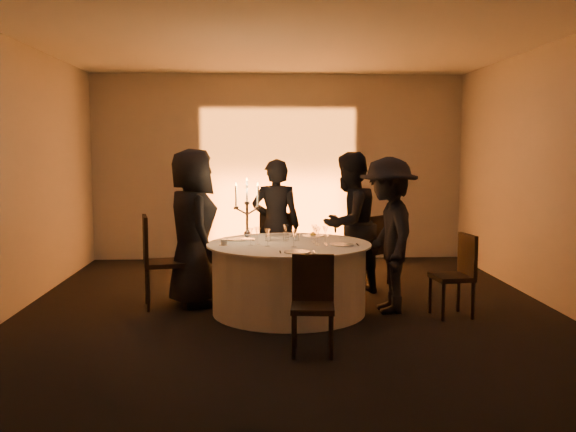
{
  "coord_description": "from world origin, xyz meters",
  "views": [
    {
      "loc": [
        -0.34,
        -6.94,
        1.8
      ],
      "look_at": [
        0.0,
        0.2,
        1.05
      ],
      "focal_mm": 40.0,
      "sensor_mm": 36.0,
      "label": 1
    }
  ],
  "objects_px": {
    "chair_front": "(313,298)",
    "guest_left": "(193,228)",
    "chair_back_left": "(276,244)",
    "chair_back_right": "(374,246)",
    "guest_back_right": "(349,224)",
    "candelabra": "(247,219)",
    "chair_left": "(157,256)",
    "guest_back_left": "(276,225)",
    "guest_right": "(388,235)",
    "banquet_table": "(289,278)",
    "chair_right": "(458,270)",
    "coffee_cup": "(224,243)"
  },
  "relations": [
    {
      "from": "chair_front",
      "to": "guest_back_left",
      "type": "xyz_separation_m",
      "value": [
        -0.25,
        2.48,
        0.36
      ]
    },
    {
      "from": "chair_back_right",
      "to": "candelabra",
      "type": "height_order",
      "value": "candelabra"
    },
    {
      "from": "guest_back_left",
      "to": "candelabra",
      "type": "relative_size",
      "value": 2.34
    },
    {
      "from": "chair_right",
      "to": "guest_back_right",
      "type": "relative_size",
      "value": 0.5
    },
    {
      "from": "chair_back_left",
      "to": "candelabra",
      "type": "relative_size",
      "value": 1.37
    },
    {
      "from": "chair_front",
      "to": "guest_back_right",
      "type": "xyz_separation_m",
      "value": [
        0.63,
        2.18,
        0.4
      ]
    },
    {
      "from": "guest_right",
      "to": "candelabra",
      "type": "distance_m",
      "value": 1.58
    },
    {
      "from": "chair_back_right",
      "to": "coffee_cup",
      "type": "height_order",
      "value": "chair_back_right"
    },
    {
      "from": "chair_front",
      "to": "candelabra",
      "type": "distance_m",
      "value": 1.81
    },
    {
      "from": "banquet_table",
      "to": "guest_back_right",
      "type": "height_order",
      "value": "guest_back_right"
    },
    {
      "from": "guest_back_left",
      "to": "guest_right",
      "type": "height_order",
      "value": "guest_right"
    },
    {
      "from": "chair_back_left",
      "to": "guest_back_right",
      "type": "distance_m",
      "value": 1.11
    },
    {
      "from": "chair_back_left",
      "to": "guest_right",
      "type": "distance_m",
      "value": 1.86
    },
    {
      "from": "guest_left",
      "to": "guest_right",
      "type": "bearing_deg",
      "value": -119.78
    },
    {
      "from": "guest_right",
      "to": "banquet_table",
      "type": "bearing_deg",
      "value": -91.04
    },
    {
      "from": "chair_right",
      "to": "coffee_cup",
      "type": "xyz_separation_m",
      "value": [
        -2.51,
        0.13,
        0.3
      ]
    },
    {
      "from": "candelabra",
      "to": "chair_front",
      "type": "bearing_deg",
      "value": -69.61
    },
    {
      "from": "chair_back_left",
      "to": "chair_front",
      "type": "xyz_separation_m",
      "value": [
        0.24,
        -2.77,
        -0.07
      ]
    },
    {
      "from": "banquet_table",
      "to": "chair_front",
      "type": "bearing_deg",
      "value": -84.05
    },
    {
      "from": "guest_back_right",
      "to": "candelabra",
      "type": "height_order",
      "value": "guest_back_right"
    },
    {
      "from": "chair_left",
      "to": "chair_back_left",
      "type": "distance_m",
      "value": 1.77
    },
    {
      "from": "candelabra",
      "to": "guest_left",
      "type": "bearing_deg",
      "value": 166.91
    },
    {
      "from": "guest_left",
      "to": "chair_left",
      "type": "bearing_deg",
      "value": 83.71
    },
    {
      "from": "chair_back_right",
      "to": "guest_back_right",
      "type": "relative_size",
      "value": 0.53
    },
    {
      "from": "banquet_table",
      "to": "coffee_cup",
      "type": "xyz_separation_m",
      "value": [
        -0.7,
        -0.12,
        0.42
      ]
    },
    {
      "from": "coffee_cup",
      "to": "chair_front",
      "type": "bearing_deg",
      "value": -56.34
    },
    {
      "from": "chair_left",
      "to": "guest_right",
      "type": "bearing_deg",
      "value": -109.1
    },
    {
      "from": "chair_front",
      "to": "guest_back_left",
      "type": "relative_size",
      "value": 0.51
    },
    {
      "from": "chair_back_left",
      "to": "chair_back_right",
      "type": "height_order",
      "value": "chair_back_left"
    },
    {
      "from": "chair_back_right",
      "to": "candelabra",
      "type": "xyz_separation_m",
      "value": [
        -1.66,
        -1.14,
        0.49
      ]
    },
    {
      "from": "banquet_table",
      "to": "coffee_cup",
      "type": "distance_m",
      "value": 0.82
    },
    {
      "from": "chair_left",
      "to": "chair_back_left",
      "type": "height_order",
      "value": "chair_left"
    },
    {
      "from": "chair_left",
      "to": "chair_back_left",
      "type": "relative_size",
      "value": 1.08
    },
    {
      "from": "guest_back_left",
      "to": "guest_right",
      "type": "relative_size",
      "value": 0.98
    },
    {
      "from": "chair_front",
      "to": "candelabra",
      "type": "xyz_separation_m",
      "value": [
        -0.6,
        1.62,
        0.54
      ]
    },
    {
      "from": "chair_front",
      "to": "guest_back_right",
      "type": "height_order",
      "value": "guest_back_right"
    },
    {
      "from": "chair_back_right",
      "to": "chair_front",
      "type": "height_order",
      "value": "chair_back_right"
    },
    {
      "from": "chair_left",
      "to": "candelabra",
      "type": "xyz_separation_m",
      "value": [
        1.03,
        -0.05,
        0.42
      ]
    },
    {
      "from": "banquet_table",
      "to": "guest_left",
      "type": "xyz_separation_m",
      "value": [
        -1.09,
        0.38,
        0.52
      ]
    },
    {
      "from": "banquet_table",
      "to": "candelabra",
      "type": "height_order",
      "value": "candelabra"
    },
    {
      "from": "chair_left",
      "to": "guest_back_left",
      "type": "xyz_separation_m",
      "value": [
        1.38,
        0.8,
        0.24
      ]
    },
    {
      "from": "guest_back_right",
      "to": "guest_left",
      "type": "bearing_deg",
      "value": -31.93
    },
    {
      "from": "chair_back_right",
      "to": "candelabra",
      "type": "distance_m",
      "value": 2.07
    },
    {
      "from": "chair_back_left",
      "to": "candelabra",
      "type": "xyz_separation_m",
      "value": [
        -0.36,
        -1.15,
        0.47
      ]
    },
    {
      "from": "chair_back_right",
      "to": "guest_right",
      "type": "xyz_separation_m",
      "value": [
        -0.1,
        -1.38,
        0.33
      ]
    },
    {
      "from": "banquet_table",
      "to": "chair_back_right",
      "type": "height_order",
      "value": "chair_back_right"
    },
    {
      "from": "banquet_table",
      "to": "chair_back_left",
      "type": "xyz_separation_m",
      "value": [
        -0.1,
        1.39,
        0.17
      ]
    },
    {
      "from": "chair_left",
      "to": "guest_right",
      "type": "height_order",
      "value": "guest_right"
    },
    {
      "from": "chair_back_left",
      "to": "chair_front",
      "type": "distance_m",
      "value": 2.78
    },
    {
      "from": "chair_front",
      "to": "guest_left",
      "type": "relative_size",
      "value": 0.48
    }
  ]
}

